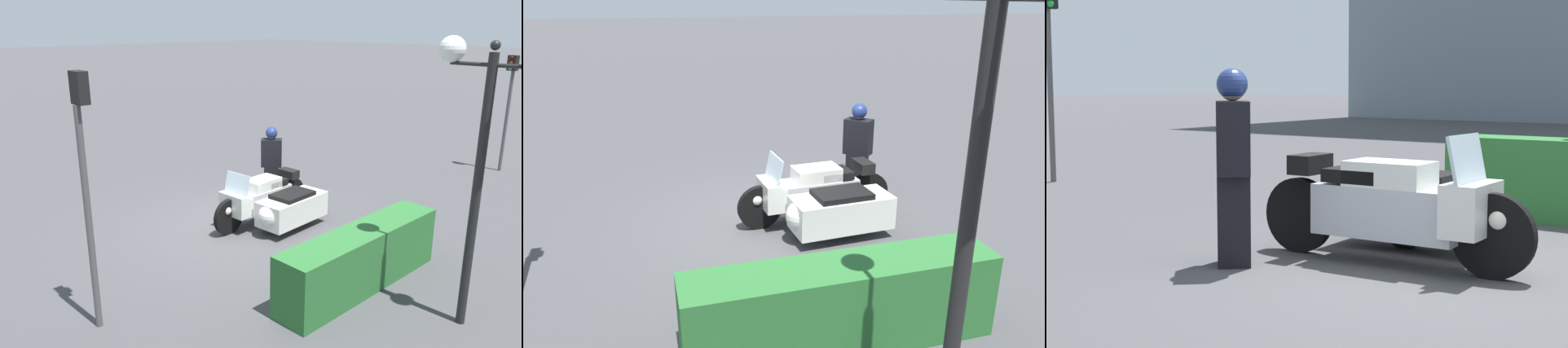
# 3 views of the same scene
# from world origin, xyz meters

# --- Properties ---
(ground_plane) EXTENTS (160.00, 160.00, 0.00)m
(ground_plane) POSITION_xyz_m (0.00, 0.00, 0.00)
(ground_plane) COLOR #424244
(police_motorcycle) EXTENTS (2.62, 1.36, 1.18)m
(police_motorcycle) POSITION_xyz_m (-0.59, 0.46, 0.48)
(police_motorcycle) COLOR black
(police_motorcycle) RESTS_ON ground
(officer_rider) EXTENTS (0.53, 0.54, 1.72)m
(officer_rider) POSITION_xyz_m (-1.69, -0.75, 0.91)
(officer_rider) COLOR black
(officer_rider) RESTS_ON ground
(traffic_light_far) EXTENTS (0.22, 0.29, 3.16)m
(traffic_light_far) POSITION_xyz_m (-7.99, 1.94, 2.10)
(traffic_light_far) COLOR #4C4C4C
(traffic_light_far) RESTS_ON ground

